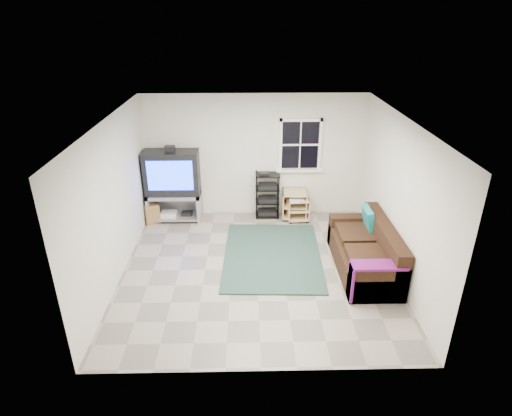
{
  "coord_description": "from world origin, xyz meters",
  "views": [
    {
      "loc": [
        -0.15,
        -6.27,
        4.11
      ],
      "look_at": [
        -0.01,
        0.4,
        0.99
      ],
      "focal_mm": 30.0,
      "sensor_mm": 36.0,
      "label": 1
    }
  ],
  "objects_px": {
    "av_rack": "(267,198)",
    "sofa": "(366,253)",
    "side_table_right": "(297,207)",
    "side_table_left": "(294,203)",
    "tv_unit": "(173,180)"
  },
  "relations": [
    {
      "from": "sofa",
      "to": "side_table_left",
      "type": "bearing_deg",
      "value": 115.99
    },
    {
      "from": "tv_unit",
      "to": "av_rack",
      "type": "relative_size",
      "value": 1.62
    },
    {
      "from": "side_table_right",
      "to": "sofa",
      "type": "height_order",
      "value": "sofa"
    },
    {
      "from": "tv_unit",
      "to": "av_rack",
      "type": "bearing_deg",
      "value": 2.77
    },
    {
      "from": "side_table_right",
      "to": "side_table_left",
      "type": "bearing_deg",
      "value": 113.99
    },
    {
      "from": "side_table_left",
      "to": "tv_unit",
      "type": "bearing_deg",
      "value": -178.58
    },
    {
      "from": "side_table_left",
      "to": "sofa",
      "type": "distance_m",
      "value": 2.33
    },
    {
      "from": "side_table_right",
      "to": "av_rack",
      "type": "bearing_deg",
      "value": 165.82
    },
    {
      "from": "av_rack",
      "to": "side_table_left",
      "type": "height_order",
      "value": "av_rack"
    },
    {
      "from": "side_table_left",
      "to": "side_table_right",
      "type": "height_order",
      "value": "side_table_left"
    },
    {
      "from": "av_rack",
      "to": "sofa",
      "type": "relative_size",
      "value": 0.5
    },
    {
      "from": "av_rack",
      "to": "side_table_left",
      "type": "xyz_separation_m",
      "value": [
        0.58,
        -0.03,
        -0.11
      ]
    },
    {
      "from": "av_rack",
      "to": "side_table_right",
      "type": "xyz_separation_m",
      "value": [
        0.64,
        -0.16,
        -0.15
      ]
    },
    {
      "from": "av_rack",
      "to": "side_table_right",
      "type": "bearing_deg",
      "value": -14.18
    },
    {
      "from": "av_rack",
      "to": "side_table_left",
      "type": "bearing_deg",
      "value": -3.18
    }
  ]
}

